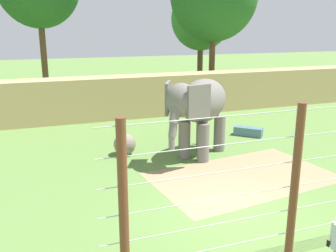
# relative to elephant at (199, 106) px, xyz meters

# --- Properties ---
(ground_plane) EXTENTS (120.00, 120.00, 0.00)m
(ground_plane) POSITION_rel_elephant_xyz_m (-1.06, -4.85, -2.19)
(ground_plane) COLOR #5B7F3D
(dirt_patch) EXTENTS (7.01, 4.79, 0.01)m
(dirt_patch) POSITION_rel_elephant_xyz_m (0.60, -2.62, -2.19)
(dirt_patch) COLOR #937F5B
(dirt_patch) RESTS_ON ground
(embankment_wall) EXTENTS (36.00, 1.80, 2.48)m
(embankment_wall) POSITION_rel_elephant_xyz_m (-1.06, 8.18, -0.95)
(embankment_wall) COLOR tan
(embankment_wall) RESTS_ON ground
(elephant) EXTENTS (3.90, 3.51, 3.31)m
(elephant) POSITION_rel_elephant_xyz_m (0.00, 0.00, 0.00)
(elephant) COLOR slate
(elephant) RESTS_ON ground
(enrichment_ball) EXTENTS (0.94, 0.94, 0.94)m
(enrichment_ball) POSITION_rel_elephant_xyz_m (-2.89, 1.24, -1.72)
(enrichment_ball) COLOR gray
(enrichment_ball) RESTS_ON ground
(cable_fence) EXTENTS (8.72, 0.19, 3.75)m
(cable_fence) POSITION_rel_elephant_xyz_m (-1.04, -7.31, -0.30)
(cable_fence) COLOR brown
(cable_fence) RESTS_ON ground
(feed_trough) EXTENTS (1.34, 1.34, 0.44)m
(feed_trough) POSITION_rel_elephant_xyz_m (3.64, 1.94, -1.97)
(feed_trough) COLOR slate
(feed_trough) RESTS_ON ground
(tree_right_of_centre) EXTENTS (4.64, 4.64, 8.39)m
(tree_right_of_centre) POSITION_rel_elephant_xyz_m (6.36, 13.79, 3.73)
(tree_right_of_centre) COLOR brown
(tree_right_of_centre) RESTS_ON ground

